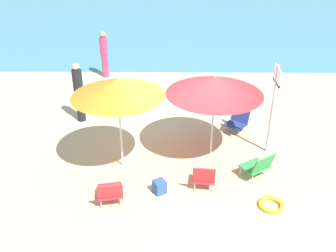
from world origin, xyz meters
name	(u,v)px	position (x,y,z in m)	size (l,w,h in m)	color
ground_plane	(186,156)	(0.00, 0.00, 0.00)	(40.00, 40.00, 0.00)	#CCB789
sea_water	(179,21)	(0.00, 13.60, 0.00)	(40.00, 16.00, 0.01)	teal
umbrella_red	(215,85)	(0.59, 0.14, 1.75)	(2.15, 2.15, 2.01)	silver
umbrella_orange	(118,87)	(-1.45, -0.39, 1.91)	(1.95, 1.95, 2.16)	silver
beach_chair_a	(110,191)	(-1.52, -1.72, 0.30)	(0.59, 0.68, 0.61)	red
beach_chair_b	(238,120)	(1.39, 1.30, 0.31)	(0.72, 0.73, 0.63)	navy
beach_chair_c	(258,165)	(1.50, -0.84, 0.33)	(0.76, 0.75, 0.64)	#33934C
beach_chair_d	(204,176)	(0.32, -1.22, 0.31)	(0.50, 0.63, 0.64)	red
person_a	(79,92)	(-2.84, 1.81, 0.85)	(0.26, 0.26, 1.66)	black
person_b	(104,54)	(-2.69, 5.16, 0.83)	(0.26, 0.26, 1.61)	#DB3866
warning_sign	(274,96)	(1.95, 0.28, 1.44)	(0.06, 0.54, 2.17)	#ADADB2
swim_ring	(271,205)	(1.60, -1.76, 0.04)	(0.50, 0.50, 0.08)	yellow
beach_bag	(159,187)	(-0.58, -1.35, 0.14)	(0.23, 0.23, 0.28)	#2D519E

